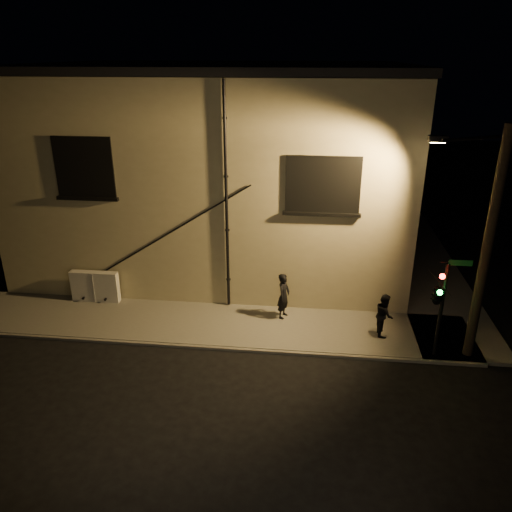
# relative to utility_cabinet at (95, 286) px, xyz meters

# --- Properties ---
(ground) EXTENTS (90.00, 90.00, 0.00)m
(ground) POSITION_rel_utility_cabinet_xyz_m (7.07, -2.70, -0.74)
(ground) COLOR black
(sidewalk) EXTENTS (21.00, 16.00, 0.12)m
(sidewalk) POSITION_rel_utility_cabinet_xyz_m (8.29, 1.69, -0.68)
(sidewalk) COLOR #5A5851
(sidewalk) RESTS_ON ground
(building) EXTENTS (16.20, 12.23, 8.80)m
(building) POSITION_rel_utility_cabinet_xyz_m (4.07, 6.29, 3.67)
(building) COLOR tan
(building) RESTS_ON ground
(utility_cabinet) EXTENTS (1.88, 0.32, 1.24)m
(utility_cabinet) POSITION_rel_utility_cabinet_xyz_m (0.00, 0.00, 0.00)
(utility_cabinet) COLOR #B9B7B0
(utility_cabinet) RESTS_ON sidewalk
(pedestrian_a) EXTENTS (0.60, 0.73, 1.73)m
(pedestrian_a) POSITION_rel_utility_cabinet_xyz_m (7.43, -0.47, 0.25)
(pedestrian_a) COLOR black
(pedestrian_a) RESTS_ON sidewalk
(pedestrian_b) EXTENTS (0.60, 0.76, 1.53)m
(pedestrian_b) POSITION_rel_utility_cabinet_xyz_m (10.95, -1.30, 0.14)
(pedestrian_b) COLOR black
(pedestrian_b) RESTS_ON sidewalk
(traffic_signal) EXTENTS (1.26, 1.97, 3.35)m
(traffic_signal) POSITION_rel_utility_cabinet_xyz_m (12.28, -2.51, 1.63)
(traffic_signal) COLOR black
(traffic_signal) RESTS_ON sidewalk
(streetlamp_pole) EXTENTS (2.03, 1.40, 7.48)m
(streetlamp_pole) POSITION_rel_utility_cabinet_xyz_m (13.49, -2.19, 3.21)
(streetlamp_pole) COLOR black
(streetlamp_pole) RESTS_ON ground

